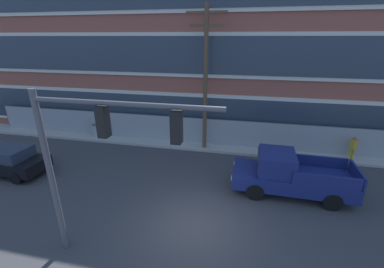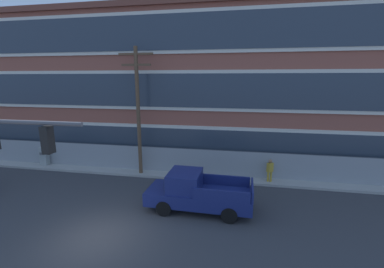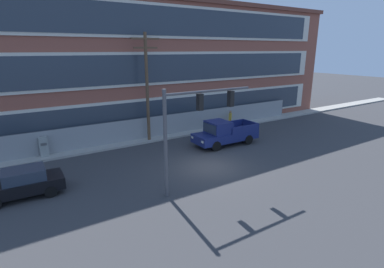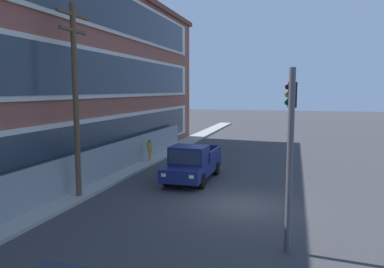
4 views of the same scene
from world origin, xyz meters
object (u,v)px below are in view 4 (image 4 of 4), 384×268
object	(u,v)px
pickup_truck_navy	(192,164)
pedestrian_near_cabinet	(150,149)
utility_pole_near_corner	(75,94)
traffic_signal_mast	(292,118)

from	to	relation	value
pickup_truck_navy	pedestrian_near_cabinet	world-z (taller)	pickup_truck_navy
utility_pole_near_corner	pedestrian_near_cabinet	bearing A→B (deg)	0.20
traffic_signal_mast	utility_pole_near_corner	world-z (taller)	utility_pole_near_corner
pickup_truck_navy	pedestrian_near_cabinet	size ratio (longest dim) A/B	3.32
pickup_truck_navy	pedestrian_near_cabinet	xyz separation A→B (m)	(4.19, 4.26, 0.01)
traffic_signal_mast	pickup_truck_navy	world-z (taller)	traffic_signal_mast
traffic_signal_mast	pickup_truck_navy	bearing A→B (deg)	39.14
traffic_signal_mast	pedestrian_near_cabinet	bearing A→B (deg)	41.75
traffic_signal_mast	pedestrian_near_cabinet	world-z (taller)	traffic_signal_mast
utility_pole_near_corner	pedestrian_near_cabinet	distance (m)	9.84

